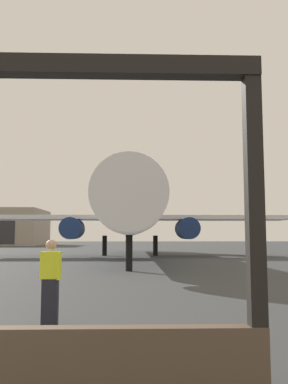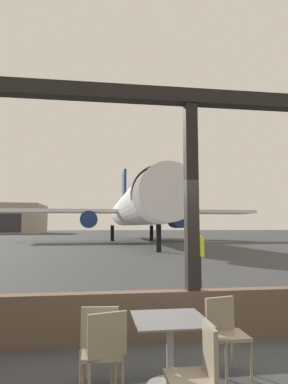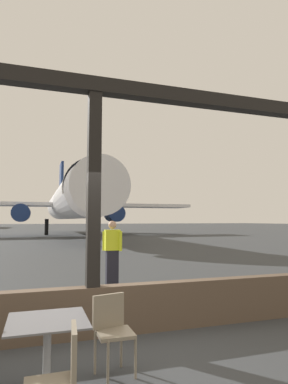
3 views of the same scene
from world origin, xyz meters
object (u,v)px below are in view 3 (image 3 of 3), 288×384
Objects in this scene: airplane at (71,201)px; ground_crew_worker at (112,252)px; dining_table at (47,350)px; cafe_chair_aisle_right at (61,375)px; cafe_chair_window_left at (112,326)px.

airplane reaches higher than ground_crew_worker.
cafe_chair_aisle_right is (0.08, -0.81, 0.09)m from dining_table.
dining_table is 0.02× the size of airplane.
ground_crew_worker is at bearing 77.51° from cafe_chair_window_left.
ground_crew_worker is (1.72, 5.90, 0.37)m from cafe_chair_aisle_right.
airplane is (3.24, 33.85, 3.27)m from cafe_chair_aisle_right.
ground_crew_worker is at bearing -93.11° from airplane.
ground_crew_worker reaches higher than dining_table.
ground_crew_worker is (1.81, 5.09, 0.47)m from dining_table.
dining_table is at bearing 95.88° from cafe_chair_aisle_right.
dining_table is at bearing -162.13° from cafe_chair_window_left.
ground_crew_worker reaches higher than cafe_chair_aisle_right.
airplane is (3.33, 33.04, 3.36)m from dining_table.
cafe_chair_aisle_right is 6.15m from ground_crew_worker.
airplane reaches higher than dining_table.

